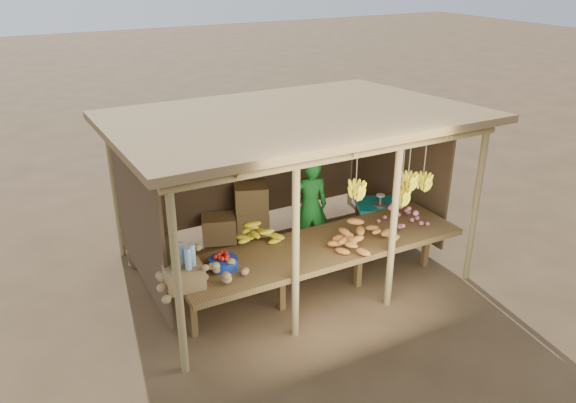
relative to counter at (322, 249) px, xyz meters
name	(u,v)px	position (x,y,z in m)	size (l,w,h in m)	color
ground	(288,265)	(0.00, 0.95, -0.74)	(60.00, 60.00, 0.00)	brown
stall_structure	(289,141)	(0.05, 1.02, 1.18)	(4.70, 3.50, 2.43)	olive
counter	(322,249)	(0.00, 0.00, 0.00)	(3.90, 1.05, 0.80)	brown
potato_heap	(200,266)	(-1.68, -0.06, 0.25)	(1.03, 0.62, 0.37)	#977B4E
sweet_potato_heap	(367,233)	(0.50, -0.28, 0.24)	(0.94, 0.57, 0.36)	#C47932
onion_heap	(402,214)	(1.26, -0.03, 0.24)	(0.74, 0.45, 0.35)	#CD637B
banana_pile	(256,231)	(-0.73, 0.46, 0.24)	(0.68, 0.41, 0.35)	yellow
tomato_basin	(223,262)	(-1.35, 0.07, 0.14)	(0.35, 0.35, 0.18)	navy
bottle_box	(184,271)	(-1.90, -0.12, 0.27)	(0.44, 0.36, 0.53)	olive
vendor	(310,206)	(0.52, 1.21, 0.02)	(0.56, 0.37, 1.53)	#1B7B26
tarp_crate	(377,220)	(1.68, 1.03, -0.39)	(0.89, 0.84, 0.84)	brown
carton_stack	(241,216)	(-0.24, 2.15, -0.36)	(1.23, 0.58, 0.85)	olive
burlap_sacks	(153,249)	(-1.75, 1.97, -0.50)	(0.77, 0.40, 0.54)	#4E3A24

